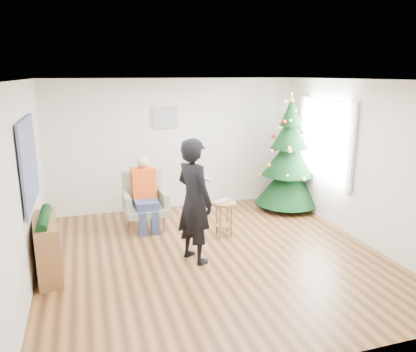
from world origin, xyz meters
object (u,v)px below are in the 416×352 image
object	(u,v)px
armchair	(145,208)
standing_man	(194,201)
stool	(224,218)
christmas_tree	(289,159)
console	(47,248)

from	to	relation	value
armchair	standing_man	xyz separation A→B (m)	(0.50, -1.49, 0.55)
stool	armchair	distance (m)	1.43
christmas_tree	console	size ratio (longest dim) A/B	2.30
christmas_tree	stool	distance (m)	2.09
standing_man	christmas_tree	bearing A→B (deg)	-78.82
armchair	console	world-z (taller)	armchair
armchair	standing_man	bearing A→B (deg)	-73.22
christmas_tree	standing_man	distance (m)	2.98
christmas_tree	armchair	bearing A→B (deg)	-175.46
armchair	christmas_tree	bearing A→B (deg)	2.95
armchair	console	size ratio (longest dim) A/B	0.99
christmas_tree	console	distance (m)	4.78
christmas_tree	standing_man	world-z (taller)	christmas_tree
christmas_tree	armchair	size ratio (longest dim) A/B	2.31
christmas_tree	standing_man	size ratio (longest dim) A/B	1.26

